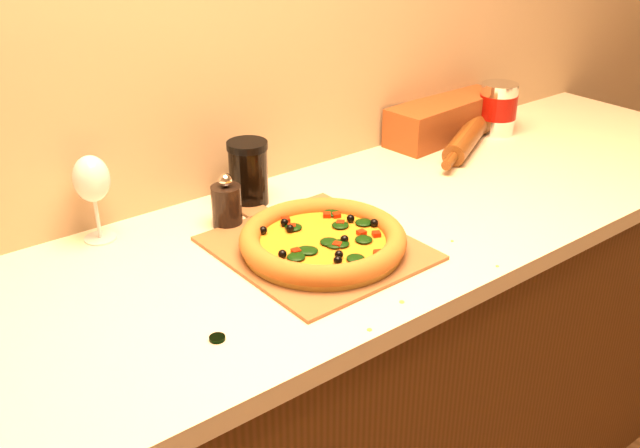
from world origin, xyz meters
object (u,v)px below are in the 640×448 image
(pizza_peel, at_px, (312,245))
(pizza, at_px, (323,240))
(pepper_grinder, at_px, (227,205))
(wine_glass, at_px, (92,181))
(coffee_canister, at_px, (498,108))
(rolling_pin, at_px, (467,138))
(dark_jar, at_px, (248,172))

(pizza_peel, xyz_separation_m, pizza, (0.00, -0.04, 0.03))
(pizza_peel, height_order, pepper_grinder, pepper_grinder)
(pizza_peel, xyz_separation_m, wine_glass, (-0.33, 0.30, 0.13))
(pizza, bearing_deg, coffee_canister, 17.26)
(pepper_grinder, xyz_separation_m, wine_glass, (-0.24, 0.11, 0.08))
(rolling_pin, bearing_deg, dark_jar, 174.01)
(coffee_canister, bearing_deg, dark_jar, 177.71)
(wine_glass, bearing_deg, dark_jar, -6.47)
(dark_jar, bearing_deg, coffee_canister, -2.29)
(pizza, bearing_deg, wine_glass, 134.34)
(pizza, relative_size, coffee_canister, 2.28)
(pepper_grinder, bearing_deg, dark_jar, 34.77)
(pizza, distance_m, rolling_pin, 0.71)
(pizza, relative_size, pepper_grinder, 2.74)
(pizza_peel, relative_size, pepper_grinder, 4.41)
(pepper_grinder, distance_m, wine_glass, 0.28)
(rolling_pin, relative_size, coffee_canister, 2.71)
(pepper_grinder, xyz_separation_m, rolling_pin, (0.76, 0.00, -0.02))
(pizza, distance_m, dark_jar, 0.30)
(pepper_grinder, bearing_deg, pizza, -69.38)
(pepper_grinder, relative_size, rolling_pin, 0.31)
(wine_glass, height_order, dark_jar, wine_glass)
(pizza_peel, xyz_separation_m, dark_jar, (0.02, 0.26, 0.07))
(rolling_pin, height_order, wine_glass, wine_glass)
(coffee_canister, height_order, wine_glass, wine_glass)
(pizza_peel, bearing_deg, pepper_grinder, 112.93)
(rolling_pin, relative_size, wine_glass, 2.15)
(pizza, distance_m, coffee_canister, 0.88)
(coffee_canister, bearing_deg, pepper_grinder, -177.69)
(pizza, distance_m, pepper_grinder, 0.24)
(pizza_peel, distance_m, wine_glass, 0.46)
(pizza_peel, height_order, wine_glass, wine_glass)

